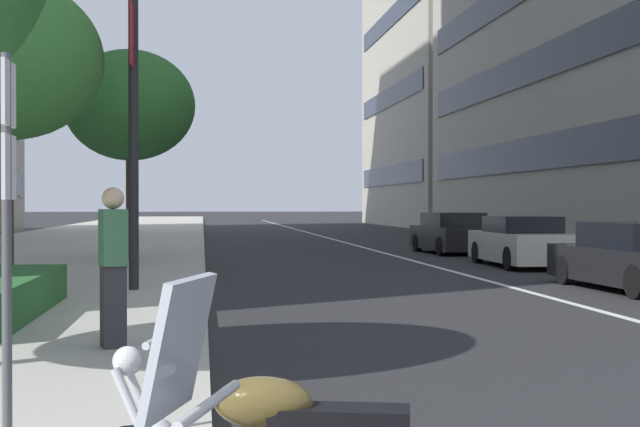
{
  "coord_description": "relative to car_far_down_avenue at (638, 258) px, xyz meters",
  "views": [
    {
      "loc": [
        -2.96,
        6.25,
        1.7
      ],
      "look_at": [
        12.67,
        4.18,
        1.53
      ],
      "focal_mm": 49.77,
      "sensor_mm": 36.0,
      "label": 1
    }
  ],
  "objects": [
    {
      "name": "lane_centre_stripe",
      "position": [
        21.61,
        2.21,
        -0.63
      ],
      "size": [
        110.0,
        0.16,
        0.01
      ],
      "primitive_type": "cube",
      "color": "silver",
      "rests_on": "ground"
    },
    {
      "name": "parking_sign_by_curb",
      "position": [
        -10.72,
        9.64,
        1.06
      ],
      "size": [
        0.32,
        0.06,
        2.48
      ],
      "color": "#47494C",
      "rests_on": "sidewalk_right_plaza"
    },
    {
      "name": "car_far_down_avenue",
      "position": [
        0.0,
        0.0,
        0.0
      ],
      "size": [
        4.52,
        1.94,
        1.34
      ],
      "rotation": [
        0.0,
        0.0,
        0.03
      ],
      "color": "black",
      "rests_on": "ground"
    },
    {
      "name": "sidewalk_right_plaza",
      "position": [
        16.61,
        13.44,
        -0.56
      ],
      "size": [
        160.0,
        10.09,
        0.15
      ],
      "primitive_type": "cube",
      "color": "#B2ADA3",
      "rests_on": "ground"
    },
    {
      "name": "street_lamp_with_banners",
      "position": [
        0.0,
        9.43,
        4.76
      ],
      "size": [
        1.26,
        2.14,
        8.95
      ],
      "color": "#232326",
      "rests_on": "sidewalk_right_plaza"
    },
    {
      "name": "car_mid_block_traffic",
      "position": [
        13.31,
        -0.06,
        0.04
      ],
      "size": [
        4.3,
        1.98,
        1.41
      ],
      "rotation": [
        0.0,
        0.0,
        0.04
      ],
      "color": "black",
      "rests_on": "ground"
    },
    {
      "name": "car_approaching_light",
      "position": [
        6.85,
        -0.17,
        0.01
      ],
      "size": [
        4.54,
        1.91,
        1.37
      ],
      "rotation": [
        0.0,
        0.0,
        -0.03
      ],
      "color": "beige",
      "rests_on": "ground"
    },
    {
      "name": "pedestrian_on_plaza",
      "position": [
        -6.57,
        9.42,
        0.4
      ],
      "size": [
        0.45,
        0.35,
        1.73
      ],
      "rotation": [
        0.0,
        0.0,
        4.97
      ],
      "color": "#2D2D33",
      "rests_on": "sidewalk_right_plaza"
    },
    {
      "name": "street_tree_far_plaza",
      "position": [
        8.81,
        10.46,
        3.81
      ],
      "size": [
        3.62,
        3.62,
        5.84
      ],
      "color": "#473323",
      "rests_on": "sidewalk_right_plaza"
    },
    {
      "name": "street_tree_by_lamp_post",
      "position": [
        -0.32,
        11.84,
        3.59
      ],
      "size": [
        3.32,
        3.32,
        5.49
      ],
      "color": "#473323",
      "rests_on": "sidewalk_right_plaza"
    }
  ]
}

